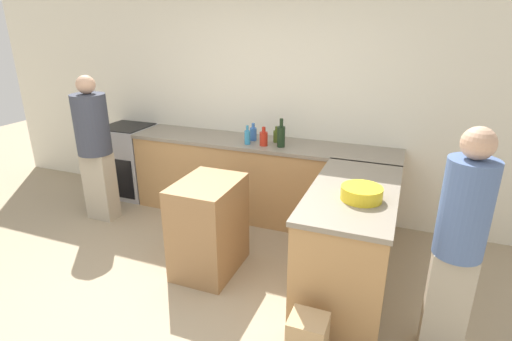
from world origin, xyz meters
name	(u,v)px	position (x,y,z in m)	size (l,w,h in m)	color
ground_plane	(174,316)	(0.00, 0.00, 0.00)	(14.00, 14.00, 0.00)	tan
wall_back	(270,99)	(0.00, 2.23, 1.35)	(8.00, 0.06, 2.70)	silver
counter_back	(260,179)	(0.00, 1.91, 0.46)	(3.08, 0.62, 0.93)	tan
counter_peninsula	(350,240)	(1.20, 0.89, 0.46)	(0.69, 1.47, 0.93)	tan
range_oven	(130,161)	(-1.85, 1.91, 0.47)	(0.61, 0.60, 0.94)	#ADADB2
island_table	(209,227)	(-0.04, 0.71, 0.44)	(0.51, 0.69, 0.87)	#997047
mixing_bowl	(362,193)	(1.27, 0.71, 0.98)	(0.31, 0.31, 0.10)	yellow
water_bottle_blue	(253,134)	(-0.09, 1.93, 1.00)	(0.08, 0.08, 0.20)	#386BB7
dish_soap_bottle	(247,137)	(-0.10, 1.76, 1.01)	(0.07, 0.07, 0.21)	#338CBF
hot_sauce_bottle	(264,138)	(0.09, 1.77, 1.01)	(0.09, 0.09, 0.21)	red
olive_oil_bottle	(276,136)	(0.18, 1.95, 1.00)	(0.07, 0.07, 0.18)	#475B1E
wine_bottle_dark	(281,136)	(0.28, 1.80, 1.05)	(0.08, 0.08, 0.31)	black
person_by_range	(94,145)	(-1.72, 1.19, 0.90)	(0.37, 0.37, 1.67)	#ADA38E
person_at_peninsula	(459,239)	(1.93, 0.40, 0.89)	(0.30, 0.30, 1.63)	#ADA38E
paper_bag	(307,340)	(1.09, -0.04, 0.18)	(0.25, 0.23, 0.36)	tan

